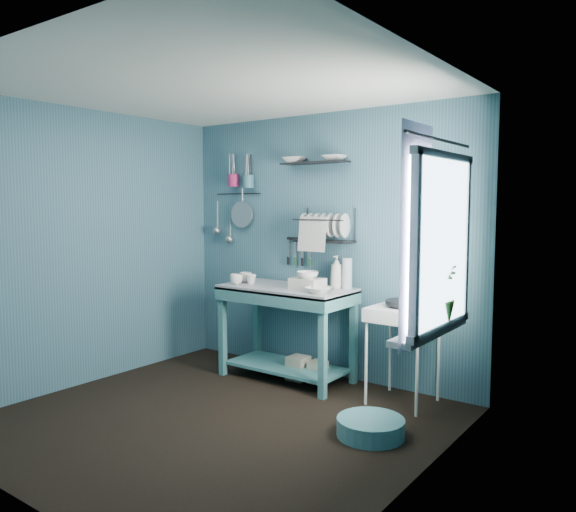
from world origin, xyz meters
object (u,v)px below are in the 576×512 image
Objects in this scene: mug_right at (246,277)px; water_bottle at (347,273)px; floor_basin at (371,427)px; potted_plant at (437,293)px; wash_tub at (307,284)px; utensil_cup_magenta at (234,180)px; frying_pan at (404,303)px; dish_rack at (324,225)px; work_counter at (286,333)px; storage_tin_large at (298,368)px; colander at (242,214)px; mug_left at (236,279)px; soap_bottle at (336,272)px; mug_mid at (251,279)px; hotplate_stand at (403,355)px; utensil_cup_teal at (248,181)px; storage_tin_small at (318,372)px.

water_bottle reaches higher than mug_right.
potted_plant is at bearing 19.06° from floor_basin.
utensil_cup_magenta reaches higher than wash_tub.
frying_pan is at bearing 1.90° from mug_right.
dish_rack is at bearing 168.70° from frying_pan.
work_counter is 5.65× the size of storage_tin_large.
frying_pan is at bearing 4.73° from wash_tub.
dish_rack is 1.96× the size of colander.
mug_right is 1.66m from frying_pan.
mug_left is (-0.48, -0.16, 0.49)m from work_counter.
mug_left is 0.74m from wash_tub.
frying_pan is at bearing -11.20° from soap_bottle.
mug_mid is 0.88m from dish_rack.
utensil_cup_magenta is at bearing 175.12° from hotplate_stand.
soap_bottle is (0.90, 0.36, 0.10)m from mug_left.
colander is at bearing 153.85° from floor_basin.
hotplate_stand is (0.90, 0.07, -0.53)m from wash_tub.
utensil_cup_teal is 0.65× the size of storage_tin_small.
colander is at bearing 125.24° from mug_left.
colander reaches higher than frying_pan.
mug_left is 0.22× the size of dish_rack.
utensil_cup_magenta is at bearing 166.35° from work_counter.
work_counter is 0.75m from soap_bottle.
utensil_cup_teal reaches higher than mug_right.
mug_left is 0.56× the size of storage_tin_large.
wash_tub reaches higher than storage_tin_large.
dish_rack is 1.09m from colander.
potted_plant is at bearing -19.74° from utensil_cup_teal.
hotplate_stand is at bearing 0.26° from storage_tin_large.
utensil_cup_teal is (-1.85, 0.23, 1.48)m from hotplate_stand.
floor_basin is (0.75, -0.93, -0.96)m from water_bottle.
soap_bottle is 1.57m from floor_basin.
colander is 1.83m from storage_tin_small.
water_bottle reaches higher than storage_tin_large.
storage_tin_small reaches higher than floor_basin.
hotplate_stand is 1.39m from dish_rack.
work_counter is 10.10× the size of mug_left.
hotplate_stand is 0.91m from storage_tin_small.
storage_tin_large is at bearing -157.96° from water_bottle.
mug_mid is 1.08m from storage_tin_small.
utensil_cup_teal is at bearing 163.72° from storage_tin_large.
water_bottle reaches higher than mug_left.
mug_right is 0.15× the size of hotplate_stand.
wash_tub is 1.40× the size of storage_tin_small.
soap_bottle is 0.69× the size of potted_plant.
soap_bottle is 0.37× the size of hotplate_stand.
hotplate_stand is (0.73, -0.15, -0.63)m from soap_bottle.
utensil_cup_teal is at bearing 0.00° from utensil_cup_magenta.
mug_mid is at bearing -167.09° from storage_tin_large.
water_bottle is (0.52, 0.22, 0.58)m from work_counter.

